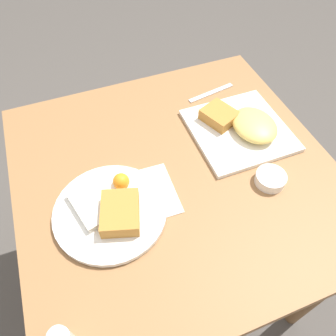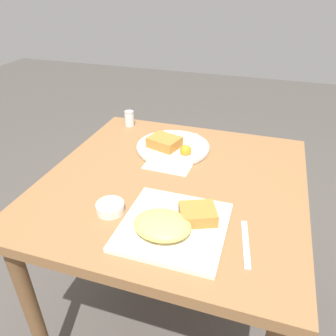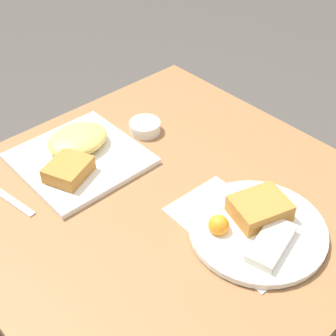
{
  "view_description": "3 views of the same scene",
  "coord_description": "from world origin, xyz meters",
  "px_view_note": "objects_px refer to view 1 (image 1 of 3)",
  "views": [
    {
      "loc": [
        -0.51,
        0.22,
        1.46
      ],
      "look_at": [
        -0.02,
        0.03,
        0.79
      ],
      "focal_mm": 35.0,
      "sensor_mm": 36.0,
      "label": 1
    },
    {
      "loc": [
        0.27,
        -0.89,
        1.34
      ],
      "look_at": [
        -0.01,
        -0.02,
        0.78
      ],
      "focal_mm": 35.0,
      "sensor_mm": 36.0,
      "label": 2
    },
    {
      "loc": [
        0.51,
        0.56,
        1.47
      ],
      "look_at": [
        -0.04,
        -0.04,
        0.77
      ],
      "focal_mm": 50.0,
      "sensor_mm": 36.0,
      "label": 3
    }
  ],
  "objects_px": {
    "plate_square_near": "(242,126)",
    "butter_knife": "(211,93)",
    "plate_oval_far": "(111,210)",
    "sauce_ramekin": "(271,178)"
  },
  "relations": [
    {
      "from": "sauce_ramekin",
      "to": "butter_knife",
      "type": "distance_m",
      "value": 0.39
    },
    {
      "from": "plate_oval_far",
      "to": "butter_knife",
      "type": "distance_m",
      "value": 0.55
    },
    {
      "from": "plate_square_near",
      "to": "sauce_ramekin",
      "type": "height_order",
      "value": "plate_square_near"
    },
    {
      "from": "plate_square_near",
      "to": "sauce_ramekin",
      "type": "bearing_deg",
      "value": 173.84
    },
    {
      "from": "plate_oval_far",
      "to": "sauce_ramekin",
      "type": "distance_m",
      "value": 0.43
    },
    {
      "from": "plate_oval_far",
      "to": "butter_knife",
      "type": "relative_size",
      "value": 1.64
    },
    {
      "from": "sauce_ramekin",
      "to": "plate_oval_far",
      "type": "bearing_deg",
      "value": 82.27
    },
    {
      "from": "sauce_ramekin",
      "to": "butter_knife",
      "type": "relative_size",
      "value": 0.47
    },
    {
      "from": "plate_square_near",
      "to": "butter_knife",
      "type": "distance_m",
      "value": 0.2
    },
    {
      "from": "plate_oval_far",
      "to": "plate_square_near",
      "type": "bearing_deg",
      "value": -72.69
    }
  ]
}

